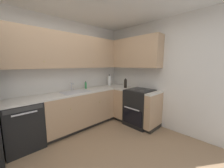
# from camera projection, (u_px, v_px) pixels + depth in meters

# --- Properties ---
(ground_plane) EXTENTS (3.84, 3.20, 0.02)m
(ground_plane) POSITION_uv_depth(u_px,v_px,m) (98.00, 165.00, 2.01)
(ground_plane) COLOR #937556
(wall_back) EXTENTS (3.94, 0.05, 2.58)m
(wall_back) POSITION_uv_depth(u_px,v_px,m) (54.00, 75.00, 2.98)
(wall_back) COLOR silver
(wall_back) RESTS_ON ground_plane
(wall_right) EXTENTS (0.05, 3.30, 2.58)m
(wall_right) POSITION_uv_depth(u_px,v_px,m) (161.00, 75.00, 3.14)
(wall_right) COLOR silver
(wall_right) RESTS_ON ground_plane
(dishwasher) EXTENTS (0.60, 0.63, 0.87)m
(dishwasher) POSITION_uv_depth(u_px,v_px,m) (23.00, 125.00, 2.38)
(dishwasher) COLOR black
(dishwasher) RESTS_ON ground_plane
(lower_cabinets_back) EXTENTS (1.74, 0.62, 0.87)m
(lower_cabinets_back) POSITION_uv_depth(u_px,v_px,m) (80.00, 110.00, 3.18)
(lower_cabinets_back) COLOR tan
(lower_cabinets_back) RESTS_ON ground_plane
(countertop_back) EXTENTS (2.94, 0.60, 0.03)m
(countertop_back) POSITION_uv_depth(u_px,v_px,m) (79.00, 92.00, 3.11)
(countertop_back) COLOR beige
(countertop_back) RESTS_ON lower_cabinets_back
(lower_cabinets_right) EXTENTS (0.62, 1.11, 0.87)m
(lower_cabinets_right) POSITION_uv_depth(u_px,v_px,m) (133.00, 106.00, 3.45)
(lower_cabinets_right) COLOR tan
(lower_cabinets_right) RESTS_ON ground_plane
(countertop_right) EXTENTS (0.60, 1.11, 0.03)m
(countertop_right) POSITION_uv_depth(u_px,v_px,m) (134.00, 90.00, 3.38)
(countertop_right) COLOR beige
(countertop_right) RESTS_ON lower_cabinets_right
(oven_range) EXTENTS (0.68, 0.62, 1.06)m
(oven_range) POSITION_uv_depth(u_px,v_px,m) (140.00, 107.00, 3.32)
(oven_range) COLOR black
(oven_range) RESTS_ON ground_plane
(upper_cabinets_back) EXTENTS (2.62, 0.34, 0.76)m
(upper_cabinets_back) POSITION_uv_depth(u_px,v_px,m) (68.00, 51.00, 2.96)
(upper_cabinets_back) COLOR tan
(upper_cabinets_right) EXTENTS (0.32, 1.66, 0.76)m
(upper_cabinets_right) POSITION_uv_depth(u_px,v_px,m) (131.00, 53.00, 3.49)
(upper_cabinets_right) COLOR tan
(sink) EXTENTS (0.64, 0.40, 0.10)m
(sink) POSITION_uv_depth(u_px,v_px,m) (76.00, 94.00, 3.03)
(sink) COLOR #B7B7BC
(sink) RESTS_ON countertop_back
(faucet) EXTENTS (0.07, 0.16, 0.19)m
(faucet) POSITION_uv_depth(u_px,v_px,m) (72.00, 86.00, 3.15)
(faucet) COLOR silver
(faucet) RESTS_ON countertop_back
(soap_bottle) EXTENTS (0.05, 0.05, 0.20)m
(soap_bottle) POSITION_uv_depth(u_px,v_px,m) (86.00, 85.00, 3.43)
(soap_bottle) COLOR #338C4C
(soap_bottle) RESTS_ON countertop_back
(paper_towel_roll) EXTENTS (0.11, 0.11, 0.34)m
(paper_towel_roll) POSITION_uv_depth(u_px,v_px,m) (109.00, 81.00, 3.97)
(paper_towel_roll) COLOR white
(paper_towel_roll) RESTS_ON countertop_back
(oil_bottle) EXTENTS (0.08, 0.08, 0.25)m
(oil_bottle) POSITION_uv_depth(u_px,v_px,m) (125.00, 83.00, 3.56)
(oil_bottle) COLOR black
(oil_bottle) RESTS_ON countertop_right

